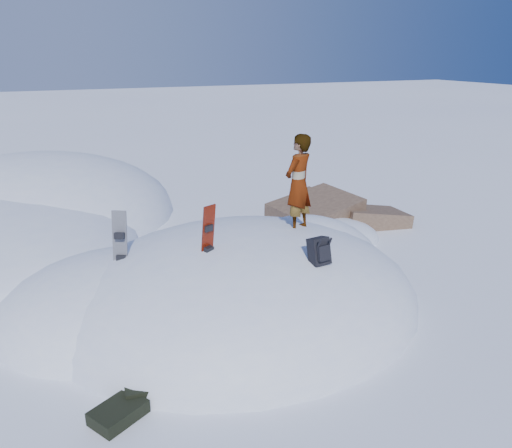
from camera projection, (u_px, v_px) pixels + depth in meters
name	position (u px, v px, depth m)	size (l,w,h in m)	color
ground	(241.00, 305.00, 9.62)	(120.00, 120.00, 0.00)	white
snow_mound	(228.00, 301.00, 9.76)	(8.00, 6.00, 3.00)	silver
rock_outcrop	(326.00, 229.00, 13.62)	(4.68, 4.41, 1.68)	brown
snowboard_red	(208.00, 241.00, 8.42)	(0.30, 0.28, 1.31)	#AF2109
snowboard_dark	(120.00, 249.00, 8.78)	(0.35, 0.34, 1.38)	black
backpack	(320.00, 251.00, 8.29)	(0.36, 0.41, 0.54)	black
gear_pile	(122.00, 409.00, 6.64)	(0.93, 0.75, 0.24)	black
person	(298.00, 183.00, 9.43)	(0.68, 0.45, 1.88)	slate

